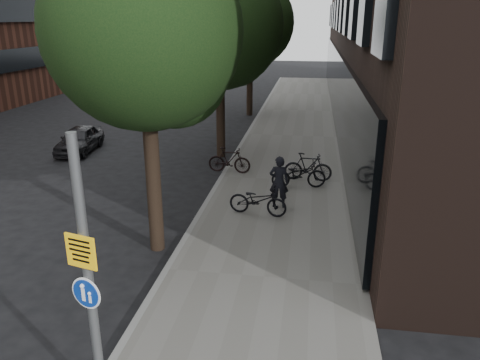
% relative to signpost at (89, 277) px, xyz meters
% --- Properties ---
extents(sidewalk, '(4.50, 60.00, 0.12)m').
position_rel_signpost_xyz_m(sidewalk, '(2.05, 10.53, -2.14)').
color(sidewalk, '#615E5A').
rests_on(sidewalk, ground).
extents(curb_edge, '(0.15, 60.00, 0.13)m').
position_rel_signpost_xyz_m(curb_edge, '(-0.20, 10.53, -2.14)').
color(curb_edge, slate).
rests_on(curb_edge, ground).
extents(street_tree_near, '(4.40, 4.40, 7.50)m').
position_rel_signpost_xyz_m(street_tree_near, '(-0.73, 5.17, 2.91)').
color(street_tree_near, black).
rests_on(street_tree_near, ground).
extents(street_tree_mid, '(5.00, 5.00, 7.80)m').
position_rel_signpost_xyz_m(street_tree_mid, '(-0.73, 13.67, 2.91)').
color(street_tree_mid, black).
rests_on(street_tree_mid, ground).
extents(street_tree_far, '(5.00, 5.00, 7.80)m').
position_rel_signpost_xyz_m(street_tree_far, '(-0.73, 22.67, 2.91)').
color(street_tree_far, black).
rests_on(street_tree_far, ground).
extents(signpost, '(0.47, 0.14, 4.12)m').
position_rel_signpost_xyz_m(signpost, '(0.00, 0.00, 0.00)').
color(signpost, '#595B5E').
rests_on(signpost, sidewalk).
extents(pedestrian, '(0.59, 0.39, 1.60)m').
position_rel_signpost_xyz_m(pedestrian, '(2.05, 7.99, -1.28)').
color(pedestrian, black).
rests_on(pedestrian, sidewalk).
extents(parked_bike_facade_near, '(1.92, 0.98, 0.96)m').
position_rel_signpost_xyz_m(parked_bike_facade_near, '(2.59, 9.78, -1.60)').
color(parked_bike_facade_near, black).
rests_on(parked_bike_facade_near, sidewalk).
extents(parked_bike_facade_far, '(1.69, 0.56, 1.00)m').
position_rel_signpost_xyz_m(parked_bike_facade_far, '(2.88, 10.57, -1.58)').
color(parked_bike_facade_far, black).
rests_on(parked_bike_facade_far, sidewalk).
extents(parked_bike_curb_near, '(1.78, 0.85, 0.90)m').
position_rel_signpost_xyz_m(parked_bike_curb_near, '(1.50, 7.30, -1.63)').
color(parked_bike_curb_near, black).
rests_on(parked_bike_curb_near, sidewalk).
extents(parked_bike_curb_far, '(1.63, 0.57, 0.96)m').
position_rel_signpost_xyz_m(parked_bike_curb_far, '(-0.00, 11.03, -1.60)').
color(parked_bike_curb_far, black).
rests_on(parked_bike_curb_far, sidewalk).
extents(parked_car_near, '(1.61, 3.37, 1.11)m').
position_rel_signpost_xyz_m(parked_car_near, '(-7.04, 13.29, -1.65)').
color(parked_car_near, black).
rests_on(parked_car_near, ground).
extents(parked_car_mid, '(1.21, 3.42, 1.12)m').
position_rel_signpost_xyz_m(parked_car_mid, '(-6.10, 20.56, -1.64)').
color(parked_car_mid, maroon).
rests_on(parked_car_mid, ground).
extents(parked_car_far, '(2.31, 4.74, 1.33)m').
position_rel_signpost_xyz_m(parked_car_far, '(-7.23, 26.20, -1.54)').
color(parked_car_far, black).
rests_on(parked_car_far, ground).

